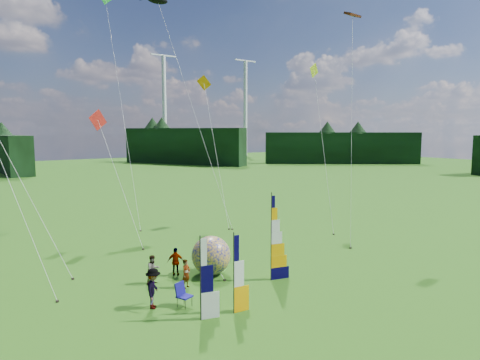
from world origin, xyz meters
TOP-DOWN VIEW (x-y plane):
  - ground at (0.00, 0.00)m, footprint 220.00×220.00m
  - treeline_ring at (0.00, 0.00)m, footprint 210.00×210.00m
  - turbine_left at (70.00, 95.00)m, footprint 8.00×1.20m
  - turbine_right at (45.00, 102.00)m, footprint 8.00×1.20m
  - feather_banner_main at (0.35, 3.00)m, footprint 1.25×0.42m
  - side_banner_left at (-3.76, 0.80)m, footprint 0.99×0.22m
  - side_banner_far at (-5.30, 1.11)m, footprint 1.04×0.40m
  - bol_inflatable at (-1.71, 5.76)m, footprint 2.82×2.82m
  - spectator_a at (-3.86, 4.83)m, footprint 0.64×0.54m
  - spectator_b at (-4.99, 6.37)m, footprint 0.78×0.44m
  - spectator_c at (-6.35, 3.51)m, footprint 1.08×1.22m
  - spectator_d at (-3.38, 6.81)m, footprint 0.96×0.88m
  - camp_chair at (-5.15, 2.76)m, footprint 0.83×0.83m
  - kite_whale at (5.84, 20.49)m, footprint 8.92×16.04m
  - kite_rainbow_delta at (-9.94, 13.04)m, footprint 11.10×13.06m
  - kite_parafoil at (11.49, 6.70)m, footprint 8.94×8.36m
  - small_kite_red at (-2.99, 15.85)m, footprint 6.41×9.61m
  - small_kite_orange at (6.65, 17.70)m, footprint 6.87×10.45m
  - small_kite_yellow at (12.97, 10.79)m, footprint 7.41×9.20m
  - small_kite_pink at (-11.13, 10.02)m, footprint 7.01×9.50m
  - small_kite_green at (0.32, 23.34)m, footprint 7.15×13.88m

SIDE VIEW (x-z plane):
  - ground at x=0.00m, z-range 0.00..0.00m
  - camp_chair at x=-5.15m, z-range 0.00..1.13m
  - spectator_a at x=-3.86m, z-range 0.00..1.50m
  - spectator_b at x=-4.99m, z-range 0.00..1.55m
  - spectator_d at x=-3.38m, z-range 0.00..1.59m
  - spectator_c at x=-6.35m, z-range 0.00..1.86m
  - bol_inflatable at x=-1.71m, z-range 0.00..2.21m
  - side_banner_left at x=-3.76m, z-range 0.00..3.55m
  - side_banner_far at x=-5.30m, z-range 0.00..3.58m
  - feather_banner_main at x=0.35m, z-range 0.00..4.66m
  - treeline_ring at x=0.00m, z-range 0.00..8.00m
  - small_kite_red at x=-2.99m, z-range 0.00..10.29m
  - kite_rainbow_delta at x=-9.94m, z-range 0.00..12.78m
  - small_kite_pink at x=-11.13m, z-range 0.00..13.32m
  - small_kite_orange at x=6.65m, z-range 0.00..13.84m
  - small_kite_yellow at x=12.97m, z-range 0.00..14.67m
  - kite_parafoil at x=11.49m, z-range 0.00..18.84m
  - small_kite_green at x=0.32m, z-range 0.00..22.41m
  - kite_whale at x=5.84m, z-range 0.00..22.67m
  - turbine_left at x=70.00m, z-range 0.00..30.00m
  - turbine_right at x=45.00m, z-range 0.00..30.00m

